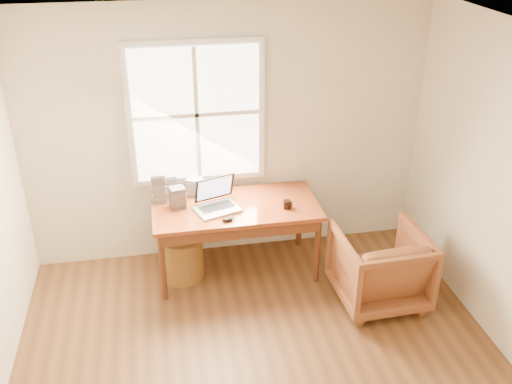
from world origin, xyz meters
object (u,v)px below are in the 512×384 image
armchair (380,266)px  coffee_mug (287,204)px  laptop (217,196)px  desk (235,207)px  wicker_stool (181,257)px  cd_stack_a (170,187)px

armchair → coffee_mug: 1.03m
laptop → desk: bearing=2.8°
desk → armchair: 1.47m
wicker_stool → coffee_mug: size_ratio=5.30×
wicker_stool → coffee_mug: (1.03, -0.15, 0.57)m
wicker_stool → desk: bearing=0.0°
wicker_stool → laptop: (0.37, -0.07, 0.69)m
wicker_stool → cd_stack_a: size_ratio=1.72×
laptop → cd_stack_a: 0.53m
wicker_stool → laptop: laptop is taller
laptop → cd_stack_a: laptop is taller
coffee_mug → cd_stack_a: bearing=177.0°
desk → coffee_mug: bearing=-17.9°
wicker_stool → cd_stack_a: (-0.06, 0.25, 0.66)m
armchair → laptop: bearing=-26.5°
desk → armchair: size_ratio=1.99×
desk → cd_stack_a: 0.68m
armchair → wicker_stool: size_ratio=1.82×
cd_stack_a → wicker_stool: bearing=-77.3°
cd_stack_a → armchair: bearing=-27.6°
desk → coffee_mug: size_ratio=19.22×
laptop → wicker_stool: bearing=150.3°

